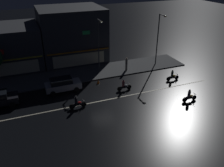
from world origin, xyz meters
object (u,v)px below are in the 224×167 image
object	(u,v)px
streetlamp_west	(99,41)
motorcycle_opposite_lane	(189,96)
motorcycle_following	(173,76)
pedestrian_on_sidewalk	(126,64)
motorcycle_lead	(77,103)
motorcycle_trailing_far	(124,86)
traffic_cone	(98,81)
streetlamp_mid	(159,36)
parked_car_trailing	(63,84)

from	to	relation	value
streetlamp_west	motorcycle_opposite_lane	bearing A→B (deg)	-61.16
streetlamp_west	motorcycle_following	world-z (taller)	streetlamp_west
pedestrian_on_sidewalk	motorcycle_lead	size ratio (longest dim) A/B	1.04
motorcycle_lead	motorcycle_following	distance (m)	13.73
motorcycle_trailing_far	motorcycle_following	bearing A→B (deg)	-6.49
streetlamp_west	traffic_cone	size ratio (longest dim) A/B	13.32
streetlamp_mid	traffic_cone	xyz separation A→B (m)	(-10.38, -2.72, -4.35)
motorcycle_lead	parked_car_trailing	bearing A→B (deg)	-86.13
streetlamp_mid	traffic_cone	world-z (taller)	streetlamp_mid
pedestrian_on_sidewalk	traffic_cone	bearing A→B (deg)	-69.12
pedestrian_on_sidewalk	parked_car_trailing	xyz separation A→B (m)	(-9.79, -2.64, -0.20)
parked_car_trailing	motorcycle_following	bearing A→B (deg)	170.30
motorcycle_following	motorcycle_opposite_lane	xyz separation A→B (m)	(-1.34, -5.29, 0.00)
streetlamp_west	pedestrian_on_sidewalk	bearing A→B (deg)	-26.77
pedestrian_on_sidewalk	motorcycle_trailing_far	distance (m)	5.96
parked_car_trailing	streetlamp_west	bearing A→B (deg)	-144.75
streetlamp_mid	motorcycle_trailing_far	world-z (taller)	streetlamp_mid
motorcycle_lead	traffic_cone	distance (m)	6.27
parked_car_trailing	motorcycle_trailing_far	xyz separation A→B (m)	(7.07, -2.65, -0.24)
motorcycle_lead	motorcycle_following	world-z (taller)	same
motorcycle_lead	motorcycle_trailing_far	distance (m)	6.62
streetlamp_west	traffic_cone	distance (m)	6.04
streetlamp_mid	motorcycle_trailing_far	xyz separation A→B (m)	(-8.00, -5.71, -3.99)
parked_car_trailing	motorcycle_opposite_lane	bearing A→B (deg)	149.17
streetlamp_west	traffic_cone	bearing A→B (deg)	-111.02
streetlamp_west	parked_car_trailing	distance (m)	8.46
streetlamp_mid	pedestrian_on_sidewalk	bearing A→B (deg)	-175.51
motorcycle_following	motorcycle_opposite_lane	bearing A→B (deg)	-97.14
pedestrian_on_sidewalk	motorcycle_lead	xyz separation A→B (m)	(-9.07, -7.14, -0.44)
motorcycle_trailing_far	traffic_cone	distance (m)	3.84
parked_car_trailing	motorcycle_following	world-z (taller)	parked_car_trailing
motorcycle_opposite_lane	motorcycle_trailing_far	bearing A→B (deg)	-40.31
pedestrian_on_sidewalk	motorcycle_trailing_far	world-z (taller)	pedestrian_on_sidewalk
traffic_cone	motorcycle_opposite_lane	bearing A→B (deg)	-44.34
parked_car_trailing	pedestrian_on_sidewalk	bearing A→B (deg)	-164.89
motorcycle_following	motorcycle_trailing_far	size ratio (longest dim) A/B	1.00
motorcycle_lead	motorcycle_following	size ratio (longest dim) A/B	1.00
motorcycle_following	motorcycle_opposite_lane	world-z (taller)	same
streetlamp_mid	pedestrian_on_sidewalk	world-z (taller)	streetlamp_mid
motorcycle_following	motorcycle_opposite_lane	distance (m)	5.45
parked_car_trailing	motorcycle_lead	bearing A→B (deg)	99.09
motorcycle_opposite_lane	motorcycle_trailing_far	distance (m)	7.77
parked_car_trailing	motorcycle_opposite_lane	world-z (taller)	parked_car_trailing
motorcycle_trailing_far	pedestrian_on_sidewalk	bearing A→B (deg)	54.71
pedestrian_on_sidewalk	traffic_cone	size ratio (longest dim) A/B	3.59
traffic_cone	pedestrian_on_sidewalk	bearing A→B (deg)	24.29
traffic_cone	motorcycle_trailing_far	bearing A→B (deg)	-51.48
traffic_cone	parked_car_trailing	bearing A→B (deg)	-175.82
motorcycle_opposite_lane	streetlamp_mid	bearing A→B (deg)	-100.59
motorcycle_opposite_lane	motorcycle_following	bearing A→B (deg)	-103.72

